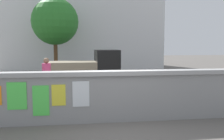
% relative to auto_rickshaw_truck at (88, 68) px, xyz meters
% --- Properties ---
extents(ground, '(60.00, 60.00, 0.00)m').
position_rel_auto_rickshaw_truck_xyz_m(ground, '(0.41, 1.69, -0.90)').
color(ground, '#605B56').
extents(poster_wall, '(8.42, 0.42, 1.43)m').
position_rel_auto_rickshaw_truck_xyz_m(poster_wall, '(0.40, -6.31, -0.16)').
color(poster_wall, gray).
rests_on(poster_wall, ground).
extents(auto_rickshaw_truck, '(3.66, 1.66, 1.85)m').
position_rel_auto_rickshaw_truck_xyz_m(auto_rickshaw_truck, '(0.00, 0.00, 0.00)').
color(auto_rickshaw_truck, black).
rests_on(auto_rickshaw_truck, ground).
extents(motorcycle, '(1.88, 0.63, 0.87)m').
position_rel_auto_rickshaw_truck_xyz_m(motorcycle, '(-0.10, -3.94, -0.44)').
color(motorcycle, black).
rests_on(motorcycle, ground).
extents(bicycle_near, '(1.70, 0.44, 0.95)m').
position_rel_auto_rickshaw_truck_xyz_m(bicycle_near, '(2.56, -3.96, -0.54)').
color(bicycle_near, black).
rests_on(bicycle_near, ground).
extents(bicycle_far, '(1.71, 0.44, 0.95)m').
position_rel_auto_rickshaw_truck_xyz_m(bicycle_far, '(-3.14, -2.90, -0.54)').
color(bicycle_far, black).
rests_on(bicycle_far, ground).
extents(person_walking, '(0.35, 0.35, 1.62)m').
position_rel_auto_rickshaw_truck_xyz_m(person_walking, '(-1.77, -3.02, 0.09)').
color(person_walking, purple).
rests_on(person_walking, ground).
extents(tree_roadside, '(3.31, 3.31, 5.38)m').
position_rel_auto_rickshaw_truck_xyz_m(tree_roadside, '(-2.09, 5.23, 2.82)').
color(tree_roadside, brown).
rests_on(tree_roadside, ground).
extents(building_background, '(13.97, 6.13, 7.68)m').
position_rel_auto_rickshaw_truck_xyz_m(building_background, '(-0.01, 10.59, 2.96)').
color(building_background, white).
rests_on(building_background, ground).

